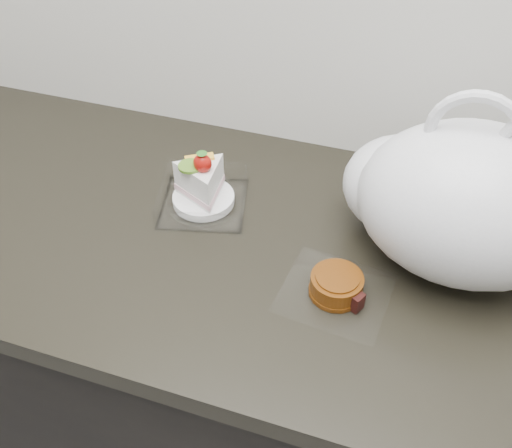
% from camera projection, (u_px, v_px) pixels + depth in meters
% --- Properties ---
extents(counter, '(2.04, 0.64, 0.90)m').
position_uv_depth(counter, '(272.00, 385.00, 1.28)').
color(counter, black).
rests_on(counter, ground).
extents(cake_tray, '(0.19, 0.19, 0.12)m').
position_uv_depth(cake_tray, '(203.00, 190.00, 1.03)').
color(cake_tray, white).
rests_on(cake_tray, counter).
extents(mooncake_wrap, '(0.18, 0.17, 0.04)m').
position_uv_depth(mooncake_wrap, '(337.00, 287.00, 0.89)').
color(mooncake_wrap, white).
rests_on(mooncake_wrap, counter).
extents(plastic_bag, '(0.42, 0.34, 0.31)m').
position_uv_depth(plastic_bag, '(455.00, 199.00, 0.87)').
color(plastic_bag, white).
rests_on(plastic_bag, counter).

